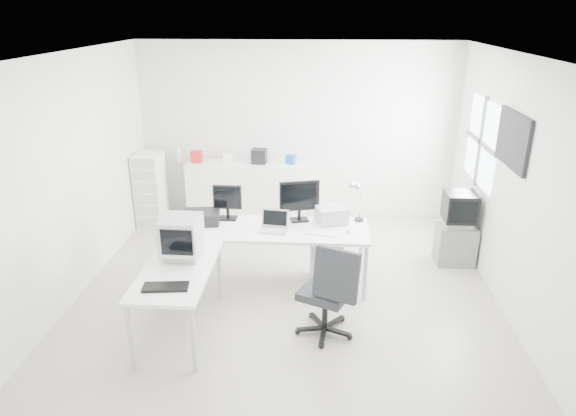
# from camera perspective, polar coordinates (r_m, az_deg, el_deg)

# --- Properties ---
(floor) EXTENTS (5.00, 5.00, 0.01)m
(floor) POSITION_cam_1_polar(r_m,az_deg,el_deg) (6.42, -0.11, -9.00)
(floor) COLOR silver
(floor) RESTS_ON ground
(ceiling) EXTENTS (5.00, 5.00, 0.01)m
(ceiling) POSITION_cam_1_polar(r_m,az_deg,el_deg) (5.55, -0.13, 16.78)
(ceiling) COLOR white
(ceiling) RESTS_ON back_wall
(back_wall) EXTENTS (5.00, 0.02, 2.80)m
(back_wall) POSITION_cam_1_polar(r_m,az_deg,el_deg) (8.24, 1.01, 8.43)
(back_wall) COLOR silver
(back_wall) RESTS_ON floor
(left_wall) EXTENTS (0.02, 5.00, 2.80)m
(left_wall) POSITION_cam_1_polar(r_m,az_deg,el_deg) (6.49, -22.78, 3.15)
(left_wall) COLOR silver
(left_wall) RESTS_ON floor
(right_wall) EXTENTS (0.02, 5.00, 2.80)m
(right_wall) POSITION_cam_1_polar(r_m,az_deg,el_deg) (6.21, 23.60, 2.25)
(right_wall) COLOR silver
(right_wall) RESTS_ON floor
(window) EXTENTS (0.02, 1.20, 1.10)m
(window) POSITION_cam_1_polar(r_m,az_deg,el_deg) (7.24, 20.67, 6.87)
(window) COLOR white
(window) RESTS_ON right_wall
(wall_picture) EXTENTS (0.04, 0.90, 0.60)m
(wall_picture) POSITION_cam_1_polar(r_m,az_deg,el_deg) (6.16, 23.72, 6.96)
(wall_picture) COLOR black
(wall_picture) RESTS_ON right_wall
(main_desk) EXTENTS (2.40, 0.80, 0.75)m
(main_desk) POSITION_cam_1_polar(r_m,az_deg,el_deg) (6.40, -2.02, -5.28)
(main_desk) COLOR white
(main_desk) RESTS_ON floor
(side_desk) EXTENTS (0.70, 1.40, 0.75)m
(side_desk) POSITION_cam_1_polar(r_m,az_deg,el_deg) (5.60, -11.94, -9.97)
(side_desk) COLOR white
(side_desk) RESTS_ON floor
(drawer_pedestal) EXTENTS (0.40, 0.50, 0.60)m
(drawer_pedestal) POSITION_cam_1_polar(r_m,az_deg,el_deg) (6.45, 4.26, -5.84)
(drawer_pedestal) COLOR white
(drawer_pedestal) RESTS_ON floor
(inkjet_printer) EXTENTS (0.46, 0.38, 0.15)m
(inkjet_printer) POSITION_cam_1_polar(r_m,az_deg,el_deg) (6.44, -9.54, -1.01)
(inkjet_printer) COLOR black
(inkjet_printer) RESTS_ON main_desk
(lcd_monitor_small) EXTENTS (0.36, 0.21, 0.45)m
(lcd_monitor_small) POSITION_cam_1_polar(r_m,az_deg,el_deg) (6.46, -6.74, 0.64)
(lcd_monitor_small) COLOR black
(lcd_monitor_small) RESTS_ON main_desk
(lcd_monitor_large) EXTENTS (0.53, 0.31, 0.52)m
(lcd_monitor_large) POSITION_cam_1_polar(r_m,az_deg,el_deg) (6.35, 1.27, 0.76)
(lcd_monitor_large) COLOR black
(lcd_monitor_large) RESTS_ON main_desk
(laptop) EXTENTS (0.34, 0.34, 0.20)m
(laptop) POSITION_cam_1_polar(r_m,az_deg,el_deg) (6.11, -1.70, -1.73)
(laptop) COLOR #B7B7BA
(laptop) RESTS_ON main_desk
(white_keyboard) EXTENTS (0.40, 0.20, 0.02)m
(white_keyboard) POSITION_cam_1_polar(r_m,az_deg,el_deg) (6.07, 3.92, -2.85)
(white_keyboard) COLOR white
(white_keyboard) RESTS_ON main_desk
(white_mouse) EXTENTS (0.06, 0.06, 0.06)m
(white_mouse) POSITION_cam_1_polar(r_m,az_deg,el_deg) (6.12, 6.74, -2.52)
(white_mouse) COLOR white
(white_mouse) RESTS_ON main_desk
(laser_printer) EXTENTS (0.44, 0.41, 0.20)m
(laser_printer) POSITION_cam_1_polar(r_m,az_deg,el_deg) (6.38, 4.84, -0.74)
(laser_printer) COLOR #ACACAC
(laser_printer) RESTS_ON main_desk
(desk_lamp) EXTENTS (0.21, 0.21, 0.53)m
(desk_lamp) POSITION_cam_1_polar(r_m,az_deg,el_deg) (6.41, 7.99, 0.81)
(desk_lamp) COLOR silver
(desk_lamp) RESTS_ON main_desk
(crt_monitor) EXTENTS (0.45, 0.45, 0.51)m
(crt_monitor) POSITION_cam_1_polar(r_m,az_deg,el_deg) (5.52, -11.78, -3.04)
(crt_monitor) COLOR #B7B7BA
(crt_monitor) RESTS_ON side_desk
(black_keyboard) EXTENTS (0.45, 0.22, 0.03)m
(black_keyboard) POSITION_cam_1_polar(r_m,az_deg,el_deg) (5.08, -13.44, -8.52)
(black_keyboard) COLOR black
(black_keyboard) RESTS_ON side_desk
(office_chair) EXTENTS (0.83, 0.83, 1.08)m
(office_chair) POSITION_cam_1_polar(r_m,az_deg,el_deg) (5.38, 4.21, -8.84)
(office_chair) COLOR #2A2D30
(office_chair) RESTS_ON floor
(tv_cabinet) EXTENTS (0.50, 0.41, 0.54)m
(tv_cabinet) POSITION_cam_1_polar(r_m,az_deg,el_deg) (7.30, 18.06, -3.81)
(tv_cabinet) COLOR slate
(tv_cabinet) RESTS_ON floor
(crt_tv) EXTENTS (0.50, 0.48, 0.45)m
(crt_tv) POSITION_cam_1_polar(r_m,az_deg,el_deg) (7.11, 18.51, -0.18)
(crt_tv) COLOR black
(crt_tv) RESTS_ON tv_cabinet
(sideboard) EXTENTS (1.91, 0.48, 0.95)m
(sideboard) POSITION_cam_1_polar(r_m,az_deg,el_deg) (8.32, -4.50, 1.87)
(sideboard) COLOR white
(sideboard) RESTS_ON floor
(clutter_box_a) EXTENTS (0.18, 0.17, 0.17)m
(clutter_box_a) POSITION_cam_1_polar(r_m,az_deg,el_deg) (8.30, -10.12, 5.63)
(clutter_box_a) COLOR red
(clutter_box_a) RESTS_ON sideboard
(clutter_box_b) EXTENTS (0.15, 0.13, 0.14)m
(clutter_box_b) POSITION_cam_1_polar(r_m,az_deg,el_deg) (8.20, -6.70, 5.52)
(clutter_box_b) COLOR white
(clutter_box_b) RESTS_ON sideboard
(clutter_box_c) EXTENTS (0.24, 0.22, 0.23)m
(clutter_box_c) POSITION_cam_1_polar(r_m,az_deg,el_deg) (8.12, -3.22, 5.77)
(clutter_box_c) COLOR black
(clutter_box_c) RESTS_ON sideboard
(clutter_box_d) EXTENTS (0.17, 0.16, 0.14)m
(clutter_box_d) POSITION_cam_1_polar(r_m,az_deg,el_deg) (8.09, 0.32, 5.43)
(clutter_box_d) COLOR #194EB1
(clutter_box_d) RESTS_ON sideboard
(clutter_bottle) EXTENTS (0.07, 0.07, 0.22)m
(clutter_bottle) POSITION_cam_1_polar(r_m,az_deg,el_deg) (8.41, -12.07, 5.86)
(clutter_bottle) COLOR white
(clutter_bottle) RESTS_ON sideboard
(filing_cabinet) EXTENTS (0.40, 0.48, 1.16)m
(filing_cabinet) POSITION_cam_1_polar(r_m,az_deg,el_deg) (8.36, -15.04, 2.01)
(filing_cabinet) COLOR white
(filing_cabinet) RESTS_ON floor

